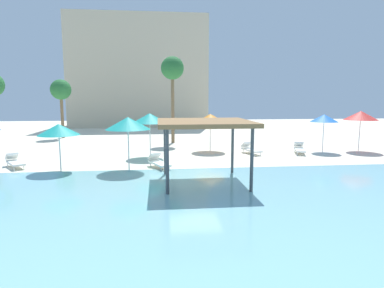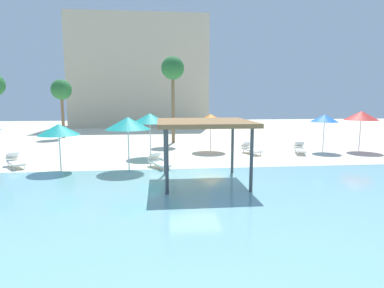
{
  "view_description": "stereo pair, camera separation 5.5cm",
  "coord_description": "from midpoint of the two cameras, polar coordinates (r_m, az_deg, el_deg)",
  "views": [
    {
      "loc": [
        -1.78,
        -15.46,
        3.82
      ],
      "look_at": [
        0.08,
        2.0,
        1.3
      ],
      "focal_mm": 30.38,
      "sensor_mm": 36.0,
      "label": 1
    },
    {
      "loc": [
        -1.73,
        -15.47,
        3.82
      ],
      "look_at": [
        0.08,
        2.0,
        1.3
      ],
      "focal_mm": 30.38,
      "sensor_mm": 36.0,
      "label": 2
    }
  ],
  "objects": [
    {
      "name": "ground_plane",
      "position": [
        16.02,
        0.55,
        -5.63
      ],
      "size": [
        80.0,
        80.0,
        0.0
      ],
      "primitive_type": "plane",
      "color": "beige"
    },
    {
      "name": "lounge_chair_2",
      "position": [
        17.9,
        -5.85,
        -3.12
      ],
      "size": [
        1.29,
        1.98,
        0.74
      ],
      "rotation": [
        0.0,
        0.0,
        -1.17
      ],
      "color": "white",
      "rests_on": "ground"
    },
    {
      "name": "beach_umbrella_red_3",
      "position": [
        26.02,
        27.64,
        4.45
      ],
      "size": [
        2.31,
        2.31,
        2.87
      ],
      "color": "silver",
      "rests_on": "ground"
    },
    {
      "name": "hotel_block_0",
      "position": [
        46.1,
        -9.01,
        12.16
      ],
      "size": [
        17.76,
        8.69,
        14.21
      ],
      "primitive_type": "cube",
      "color": "beige",
      "rests_on": "ground"
    },
    {
      "name": "lounge_chair_3",
      "position": [
        22.62,
        10.31,
        -0.84
      ],
      "size": [
        1.05,
        1.99,
        0.74
      ],
      "rotation": [
        0.0,
        0.0,
        -1.32
      ],
      "color": "white",
      "rests_on": "ground"
    },
    {
      "name": "lounge_chair_4",
      "position": [
        23.57,
        18.47,
        -0.77
      ],
      "size": [
        1.14,
        1.99,
        0.74
      ],
      "rotation": [
        0.0,
        0.0,
        -1.88
      ],
      "color": "white",
      "rests_on": "ground"
    },
    {
      "name": "palm_tree_1",
      "position": [
        33.28,
        -21.9,
        8.67
      ],
      "size": [
        1.9,
        1.9,
        5.51
      ],
      "color": "brown",
      "rests_on": "ground"
    },
    {
      "name": "beach_umbrella_teal_2",
      "position": [
        17.11,
        -11.1,
        3.59
      ],
      "size": [
        2.32,
        2.32,
        2.82
      ],
      "color": "silver",
      "rests_on": "ground"
    },
    {
      "name": "lounge_chair_0",
      "position": [
        20.44,
        -28.59,
        -2.67
      ],
      "size": [
        1.58,
        1.9,
        0.74
      ],
      "rotation": [
        0.0,
        0.0,
        -0.96
      ],
      "color": "white",
      "rests_on": "ground"
    },
    {
      "name": "lagoon_water",
      "position": [
        11.04,
        3.69,
        -11.99
      ],
      "size": [
        44.0,
        13.5,
        0.04
      ],
      "primitive_type": "cube",
      "color": "#7AB7C1",
      "rests_on": "ground"
    },
    {
      "name": "beach_umbrella_blue_6",
      "position": [
        24.61,
        22.31,
        4.21
      ],
      "size": [
        1.9,
        1.9,
        2.65
      ],
      "color": "silver",
      "rests_on": "ground"
    },
    {
      "name": "beach_umbrella_orange_4",
      "position": [
        23.12,
        3.36,
        4.49
      ],
      "size": [
        2.35,
        2.35,
        2.67
      ],
      "color": "silver",
      "rests_on": "ground"
    },
    {
      "name": "shade_pavilion",
      "position": [
        14.34,
        2.22,
        3.41
      ],
      "size": [
        4.08,
        4.08,
        2.81
      ],
      "color": "#42474C",
      "rests_on": "ground"
    },
    {
      "name": "beach_umbrella_teal_1",
      "position": [
        20.96,
        -7.33,
        4.52
      ],
      "size": [
        2.29,
        2.29,
        2.83
      ],
      "color": "silver",
      "rests_on": "ground"
    },
    {
      "name": "palm_tree_2",
      "position": [
        27.51,
        -3.33,
        12.75
      ],
      "size": [
        1.9,
        1.9,
        7.18
      ],
      "color": "brown",
      "rests_on": "ground"
    },
    {
      "name": "beach_umbrella_teal_0",
      "position": [
        18.05,
        -22.27,
        2.36
      ],
      "size": [
        2.1,
        2.1,
        2.48
      ],
      "color": "silver",
      "rests_on": "ground"
    }
  ]
}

